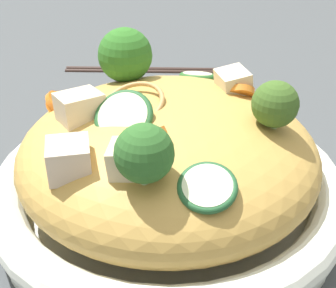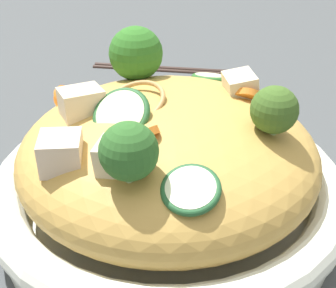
{
  "view_description": "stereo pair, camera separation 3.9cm",
  "coord_description": "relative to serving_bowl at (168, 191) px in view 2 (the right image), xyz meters",
  "views": [
    {
      "loc": [
        0.32,
        -0.07,
        0.27
      ],
      "look_at": [
        0.0,
        0.0,
        0.07
      ],
      "focal_mm": 51.17,
      "sensor_mm": 36.0,
      "label": 1
    },
    {
      "loc": [
        0.33,
        -0.03,
        0.27
      ],
      "look_at": [
        0.0,
        0.0,
        0.07
      ],
      "focal_mm": 51.17,
      "sensor_mm": 36.0,
      "label": 2
    }
  ],
  "objects": [
    {
      "name": "carrot_coins",
      "position": [
        -0.02,
        -0.03,
        0.07
      ],
      "size": [
        0.13,
        0.18,
        0.04
      ],
      "color": "orange",
      "rests_on": "serving_bowl"
    },
    {
      "name": "chicken_chunks",
      "position": [
        0.01,
        -0.04,
        0.08
      ],
      "size": [
        0.13,
        0.17,
        0.03
      ],
      "color": "beige",
      "rests_on": "serving_bowl"
    },
    {
      "name": "noodle_heap",
      "position": [
        -0.0,
        0.0,
        0.04
      ],
      "size": [
        0.24,
        0.24,
        0.1
      ],
      "color": "tan",
      "rests_on": "serving_bowl"
    },
    {
      "name": "chopsticks_pair",
      "position": [
        -0.33,
        0.03,
        -0.02
      ],
      "size": [
        0.07,
        0.22,
        0.01
      ],
      "color": "black",
      "rests_on": "ground_plane"
    },
    {
      "name": "serving_bowl",
      "position": [
        0.0,
        0.0,
        0.0
      ],
      "size": [
        0.3,
        0.3,
        0.05
      ],
      "color": "white",
      "rests_on": "ground_plane"
    },
    {
      "name": "ground_plane",
      "position": [
        0.0,
        0.0,
        -0.03
      ],
      "size": [
        3.0,
        3.0,
        0.0
      ],
      "primitive_type": "plane",
      "color": "#414548"
    },
    {
      "name": "broccoli_florets",
      "position": [
        -0.02,
        -0.0,
        0.09
      ],
      "size": [
        0.22,
        0.15,
        0.06
      ],
      "color": "#94AD75",
      "rests_on": "serving_bowl"
    },
    {
      "name": "zucchini_slices",
      "position": [
        0.01,
        -0.0,
        0.07
      ],
      "size": [
        0.23,
        0.14,
        0.04
      ],
      "color": "beige",
      "rests_on": "serving_bowl"
    }
  ]
}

